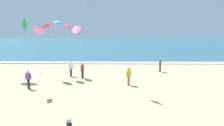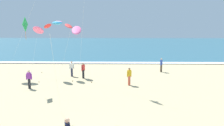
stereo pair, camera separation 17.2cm
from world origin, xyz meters
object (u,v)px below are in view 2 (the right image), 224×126
object	(u,v)px
bystander_white_top	(72,69)
kite_arc_cobalt_mid	(58,28)
bystander_purple_top	(29,79)
bystander_blue_top	(161,65)
bystander_red_top	(83,70)
kite_arc_rose_far	(58,25)
kite_diamond_emerald_close	(26,27)
bystander_yellow_top	(129,76)

from	to	relation	value
bystander_white_top	kite_arc_cobalt_mid	bearing A→B (deg)	-83.12
bystander_purple_top	bystander_blue_top	distance (m)	14.39
bystander_white_top	bystander_red_top	xyz separation A→B (m)	(1.32, -0.86, 0.00)
kite_arc_rose_far	bystander_purple_top	xyz separation A→B (m)	(-1.37, -5.13, -4.51)
bystander_white_top	bystander_blue_top	world-z (taller)	same
bystander_white_top	bystander_purple_top	world-z (taller)	same
kite_arc_cobalt_mid	bystander_blue_top	bearing A→B (deg)	56.41
bystander_red_top	bystander_blue_top	xyz separation A→B (m)	(8.39, 3.36, 0.00)
kite_arc_rose_far	bystander_purple_top	size ratio (longest dim) A/B	3.59
kite_arc_cobalt_mid	bystander_white_top	xyz separation A→B (m)	(-1.24, 10.25, -4.34)
kite_arc_rose_far	bystander_white_top	size ratio (longest dim) A/B	3.59
kite_diamond_emerald_close	bystander_purple_top	size ratio (longest dim) A/B	3.73
kite_arc_cobalt_mid	bystander_purple_top	world-z (taller)	kite_arc_cobalt_mid
bystander_white_top	bystander_yellow_top	xyz separation A→B (m)	(5.79, -3.55, 0.00)
bystander_purple_top	kite_arc_cobalt_mid	bearing A→B (deg)	-54.17
kite_arc_rose_far	bystander_purple_top	world-z (taller)	kite_arc_rose_far
bystander_yellow_top	bystander_blue_top	xyz separation A→B (m)	(3.92, 6.05, 0.00)
bystander_purple_top	bystander_blue_top	world-z (taller)	same
bystander_white_top	bystander_blue_top	size ratio (longest dim) A/B	1.00
kite_diamond_emerald_close	bystander_red_top	world-z (taller)	kite_diamond_emerald_close
kite_arc_cobalt_mid	kite_diamond_emerald_close	bearing A→B (deg)	127.07
bystander_blue_top	kite_arc_rose_far	bearing A→B (deg)	-168.74
kite_arc_cobalt_mid	bystander_yellow_top	xyz separation A→B (m)	(4.55, 6.70, -4.34)
kite_diamond_emerald_close	bystander_red_top	bearing A→B (deg)	48.18
bystander_red_top	bystander_yellow_top	distance (m)	5.22
kite_arc_rose_far	bystander_yellow_top	xyz separation A→B (m)	(7.10, -3.86, -4.51)
kite_diamond_emerald_close	bystander_white_top	xyz separation A→B (m)	(2.57, 5.21, -4.37)
kite_arc_rose_far	bystander_blue_top	distance (m)	12.11
kite_arc_rose_far	bystander_white_top	distance (m)	4.70
kite_diamond_emerald_close	bystander_purple_top	xyz separation A→B (m)	(-0.11, 0.38, -4.37)
kite_arc_rose_far	bystander_red_top	bearing A→B (deg)	-23.86
kite_diamond_emerald_close	bystander_white_top	size ratio (longest dim) A/B	3.73
kite_arc_rose_far	bystander_white_top	world-z (taller)	kite_arc_rose_far
bystander_yellow_top	bystander_blue_top	world-z (taller)	same
kite_arc_cobalt_mid	kite_diamond_emerald_close	size ratio (longest dim) A/B	0.93
bystander_white_top	kite_arc_rose_far	bearing A→B (deg)	166.77
bystander_yellow_top	bystander_blue_top	bearing A→B (deg)	57.07
kite_arc_rose_far	bystander_yellow_top	distance (m)	9.25
bystander_red_top	bystander_purple_top	world-z (taller)	same
bystander_white_top	bystander_red_top	world-z (taller)	same
kite_diamond_emerald_close	bystander_white_top	world-z (taller)	kite_diamond_emerald_close
kite_arc_rose_far	bystander_red_top	distance (m)	5.35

